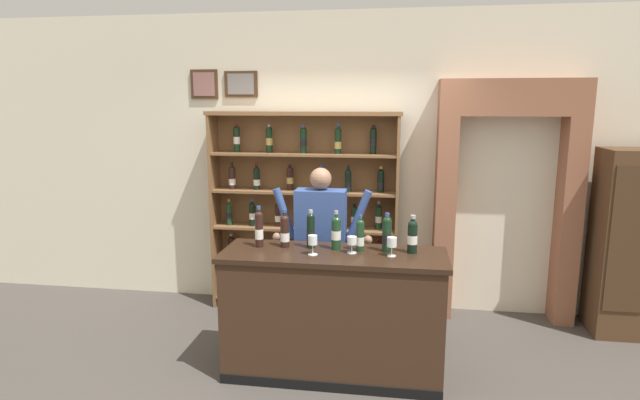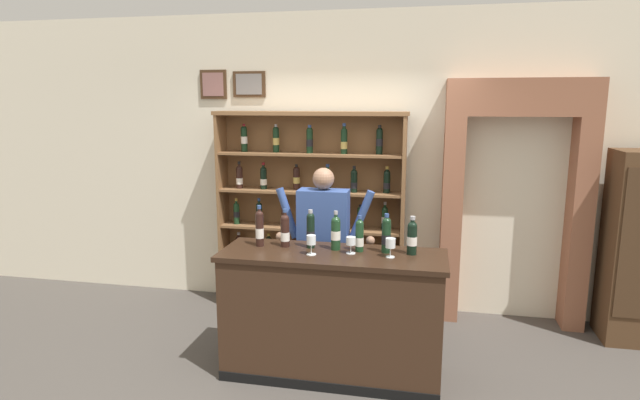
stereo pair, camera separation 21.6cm
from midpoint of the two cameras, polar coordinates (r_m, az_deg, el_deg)
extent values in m
cube|color=#47423D|center=(4.52, -1.50, -18.36)|extent=(14.00, 14.00, 0.02)
cube|color=beige|center=(5.57, 1.34, 4.13)|extent=(12.00, 0.16, 3.09)
cube|color=#422B19|center=(5.82, -13.61, 12.21)|extent=(0.29, 0.02, 0.31)
cube|color=#8E5F5A|center=(5.81, -13.67, 12.21)|extent=(0.24, 0.01, 0.25)
cube|color=#422B19|center=(5.68, -9.74, 12.40)|extent=(0.36, 0.02, 0.27)
cube|color=slate|center=(5.67, -9.79, 12.40)|extent=(0.28, 0.01, 0.21)
cube|color=brown|center=(5.69, -12.43, -1.10)|extent=(0.03, 0.29, 2.09)
cube|color=brown|center=(5.31, 7.24, -1.76)|extent=(0.03, 0.29, 2.09)
cube|color=brown|center=(5.55, -2.65, -1.15)|extent=(1.95, 0.02, 2.09)
cube|color=brown|center=(5.69, -2.84, -10.69)|extent=(1.89, 0.28, 0.02)
cylinder|color=black|center=(5.84, -10.80, -9.06)|extent=(0.07, 0.07, 0.21)
sphere|color=black|center=(5.80, -10.84, -8.02)|extent=(0.06, 0.06, 0.06)
cylinder|color=black|center=(5.79, -10.85, -7.74)|extent=(0.03, 0.03, 0.07)
cylinder|color=maroon|center=(5.78, -10.85, -7.50)|extent=(0.03, 0.03, 0.03)
cylinder|color=silver|center=(5.85, -10.79, -9.31)|extent=(0.07, 0.07, 0.07)
cylinder|color=black|center=(5.77, -7.03, -9.09)|extent=(0.07, 0.07, 0.23)
sphere|color=black|center=(5.73, -7.06, -7.96)|extent=(0.06, 0.06, 0.06)
cylinder|color=black|center=(5.72, -7.07, -7.65)|extent=(0.03, 0.03, 0.08)
cylinder|color=#B79338|center=(5.71, -7.07, -7.38)|extent=(0.03, 0.03, 0.03)
cylinder|color=tan|center=(5.78, -7.03, -9.38)|extent=(0.07, 0.07, 0.07)
cylinder|color=black|center=(5.71, -4.42, -9.33)|extent=(0.07, 0.07, 0.22)
sphere|color=black|center=(5.67, -4.44, -8.25)|extent=(0.06, 0.06, 0.06)
cylinder|color=black|center=(5.66, -4.44, -7.98)|extent=(0.02, 0.02, 0.07)
cylinder|color=#99999E|center=(5.66, -4.44, -7.75)|extent=(0.03, 0.03, 0.03)
cylinder|color=beige|center=(5.71, -4.42, -9.36)|extent=(0.07, 0.07, 0.07)
cylinder|color=black|center=(5.64, -1.58, -9.48)|extent=(0.07, 0.07, 0.23)
sphere|color=black|center=(5.60, -1.58, -8.29)|extent=(0.06, 0.06, 0.06)
cylinder|color=black|center=(5.59, -1.59, -7.96)|extent=(0.03, 0.03, 0.08)
cylinder|color=navy|center=(5.58, -1.59, -7.67)|extent=(0.03, 0.03, 0.03)
cylinder|color=tan|center=(5.64, -1.58, -9.44)|extent=(0.07, 0.07, 0.07)
cylinder|color=#19381E|center=(5.54, 2.20, -9.85)|extent=(0.07, 0.07, 0.23)
sphere|color=#19381E|center=(5.50, 2.20, -8.66)|extent=(0.06, 0.06, 0.06)
cylinder|color=#19381E|center=(5.49, 2.21, -8.30)|extent=(0.02, 0.02, 0.08)
cylinder|color=black|center=(5.48, 2.21, -7.99)|extent=(0.03, 0.03, 0.03)
cylinder|color=silver|center=(5.55, 2.19, -9.99)|extent=(0.07, 0.07, 0.07)
cylinder|color=black|center=(5.56, 5.48, -9.90)|extent=(0.07, 0.07, 0.22)
sphere|color=black|center=(5.52, 5.51, -8.76)|extent=(0.06, 0.06, 0.06)
cylinder|color=black|center=(5.51, 5.51, -8.51)|extent=(0.03, 0.03, 0.06)
cylinder|color=#B79338|center=(5.50, 5.51, -8.31)|extent=(0.03, 0.03, 0.03)
cylinder|color=tan|center=(5.57, 5.48, -10.20)|extent=(0.07, 0.07, 0.07)
cube|color=brown|center=(5.56, -2.88, -6.97)|extent=(1.89, 0.28, 0.03)
cylinder|color=black|center=(5.77, -10.70, -5.34)|extent=(0.07, 0.07, 0.20)
sphere|color=black|center=(5.74, -10.74, -4.33)|extent=(0.07, 0.07, 0.07)
cylinder|color=black|center=(5.73, -10.75, -4.02)|extent=(0.03, 0.03, 0.08)
cylinder|color=#99999E|center=(5.73, -10.76, -3.75)|extent=(0.03, 0.03, 0.03)
cylinder|color=black|center=(5.77, -10.69, -5.53)|extent=(0.07, 0.07, 0.06)
cylinder|color=black|center=(5.66, -7.45, -5.51)|extent=(0.07, 0.07, 0.21)
sphere|color=black|center=(5.63, -7.47, -4.45)|extent=(0.07, 0.07, 0.07)
cylinder|color=black|center=(5.63, -7.48, -4.12)|extent=(0.03, 0.03, 0.08)
cylinder|color=#B79338|center=(5.62, -7.49, -3.84)|extent=(0.03, 0.03, 0.03)
cylinder|color=silver|center=(5.66, -7.45, -5.54)|extent=(0.07, 0.07, 0.07)
cylinder|color=black|center=(5.59, -4.59, -5.67)|extent=(0.07, 0.07, 0.21)
sphere|color=black|center=(5.56, -4.60, -4.57)|extent=(0.07, 0.07, 0.07)
cylinder|color=black|center=(5.55, -4.61, -4.27)|extent=(0.03, 0.03, 0.07)
cylinder|color=#B79338|center=(5.54, -4.61, -4.01)|extent=(0.04, 0.04, 0.03)
cylinder|color=tan|center=(5.59, -4.58, -5.85)|extent=(0.07, 0.07, 0.07)
cylinder|color=black|center=(5.49, -1.33, -5.94)|extent=(0.07, 0.07, 0.21)
sphere|color=black|center=(5.46, -1.34, -4.85)|extent=(0.07, 0.07, 0.07)
cylinder|color=black|center=(5.45, -1.34, -4.53)|extent=(0.03, 0.03, 0.08)
cylinder|color=#99999E|center=(5.45, -1.34, -4.25)|extent=(0.03, 0.03, 0.03)
cylinder|color=silver|center=(5.49, -1.33, -5.95)|extent=(0.07, 0.07, 0.07)
cylinder|color=black|center=(5.47, 1.69, -6.04)|extent=(0.07, 0.07, 0.20)
sphere|color=black|center=(5.44, 1.70, -5.00)|extent=(0.07, 0.07, 0.07)
cylinder|color=black|center=(5.43, 1.70, -4.62)|extent=(0.03, 0.03, 0.08)
cylinder|color=#99999E|center=(5.43, 1.70, -4.29)|extent=(0.03, 0.03, 0.03)
cylinder|color=black|center=(5.47, 1.69, -6.07)|extent=(0.07, 0.07, 0.06)
cylinder|color=black|center=(5.42, 5.28, -6.26)|extent=(0.07, 0.07, 0.19)
sphere|color=black|center=(5.40, 5.30, -5.21)|extent=(0.07, 0.07, 0.07)
cylinder|color=black|center=(5.39, 5.30, -4.94)|extent=(0.03, 0.03, 0.07)
cylinder|color=maroon|center=(5.38, 5.31, -4.71)|extent=(0.04, 0.04, 0.03)
cylinder|color=beige|center=(5.42, 5.28, -6.28)|extent=(0.07, 0.07, 0.06)
cube|color=brown|center=(5.46, -2.92, -3.10)|extent=(1.89, 0.28, 0.02)
cylinder|color=#19381E|center=(5.62, -10.98, -1.73)|extent=(0.07, 0.07, 0.19)
sphere|color=#19381E|center=(5.60, -11.02, -0.72)|extent=(0.06, 0.06, 0.06)
cylinder|color=#19381E|center=(5.60, -11.03, -0.35)|extent=(0.02, 0.02, 0.08)
cylinder|color=#B79338|center=(5.59, -11.04, -0.04)|extent=(0.03, 0.03, 0.03)
cylinder|color=black|center=(5.62, -10.98, -1.64)|extent=(0.07, 0.07, 0.06)
cylinder|color=black|center=(5.54, -8.51, -1.76)|extent=(0.07, 0.07, 0.21)
sphere|color=black|center=(5.52, -8.54, -0.66)|extent=(0.06, 0.06, 0.06)
cylinder|color=black|center=(5.51, -8.55, -0.31)|extent=(0.03, 0.03, 0.08)
cylinder|color=navy|center=(5.51, -8.55, -0.01)|extent=(0.03, 0.03, 0.03)
cylinder|color=silver|center=(5.54, -8.51, -1.74)|extent=(0.07, 0.07, 0.07)
cylinder|color=black|center=(5.49, -5.73, -1.85)|extent=(0.07, 0.07, 0.20)
sphere|color=black|center=(5.47, -5.75, -0.77)|extent=(0.06, 0.06, 0.06)
cylinder|color=black|center=(5.46, -5.76, -0.43)|extent=(0.03, 0.03, 0.08)
cylinder|color=maroon|center=(5.46, -5.76, -0.13)|extent=(0.03, 0.03, 0.03)
cylinder|color=silver|center=(5.50, -5.73, -2.02)|extent=(0.07, 0.07, 0.06)
cylinder|color=#19381E|center=(5.46, -2.80, -1.88)|extent=(0.07, 0.07, 0.20)
sphere|color=#19381E|center=(5.44, -2.81, -0.80)|extent=(0.06, 0.06, 0.06)
cylinder|color=#19381E|center=(5.44, -2.81, -0.57)|extent=(0.03, 0.03, 0.06)
cylinder|color=maroon|center=(5.43, -2.81, -0.39)|extent=(0.03, 0.03, 0.03)
cylinder|color=silver|center=(5.47, -2.79, -2.12)|extent=(0.07, 0.07, 0.06)
cylinder|color=black|center=(5.38, 0.05, -2.10)|extent=(0.07, 0.07, 0.19)
sphere|color=black|center=(5.36, 0.05, -1.04)|extent=(0.06, 0.06, 0.06)
cylinder|color=black|center=(5.36, 0.05, -0.78)|extent=(0.03, 0.03, 0.06)
cylinder|color=maroon|center=(5.35, 0.05, -0.55)|extent=(0.03, 0.03, 0.03)
cylinder|color=tan|center=(5.39, 0.05, -2.31)|extent=(0.07, 0.07, 0.06)
cylinder|color=#19381E|center=(5.39, 2.62, -2.09)|extent=(0.07, 0.07, 0.19)
sphere|color=#19381E|center=(5.37, 2.63, -1.04)|extent=(0.06, 0.06, 0.06)
cylinder|color=#19381E|center=(5.36, 2.63, -0.80)|extent=(0.03, 0.03, 0.06)
cylinder|color=black|center=(5.36, 2.63, -0.61)|extent=(0.03, 0.03, 0.03)
cylinder|color=beige|center=(5.39, 2.62, -2.13)|extent=(0.07, 0.07, 0.06)
cylinder|color=#19381E|center=(5.36, 5.29, -2.12)|extent=(0.07, 0.07, 0.20)
sphere|color=#19381E|center=(5.34, 5.31, -1.00)|extent=(0.06, 0.06, 0.06)
cylinder|color=#19381E|center=(5.33, 5.32, -0.63)|extent=(0.03, 0.03, 0.08)
cylinder|color=#99999E|center=(5.33, 5.32, -0.30)|extent=(0.03, 0.03, 0.03)
cylinder|color=silver|center=(5.36, 5.29, -2.12)|extent=(0.07, 0.07, 0.07)
cube|color=brown|center=(5.38, -2.96, 0.90)|extent=(1.89, 0.28, 0.02)
cylinder|color=black|center=(5.55, -10.69, 2.21)|extent=(0.07, 0.07, 0.20)
sphere|color=black|center=(5.53, -10.73, 3.30)|extent=(0.07, 0.07, 0.07)
cylinder|color=black|center=(5.53, -10.74, 3.66)|extent=(0.03, 0.03, 0.08)
cylinder|color=black|center=(5.52, -10.75, 3.97)|extent=(0.03, 0.03, 0.03)
cylinder|color=silver|center=(5.55, -10.68, 1.98)|extent=(0.07, 0.07, 0.06)
cylinder|color=black|center=(5.47, -8.06, 2.15)|extent=(0.07, 0.07, 0.20)
sphere|color=black|center=(5.46, -8.09, 3.23)|extent=(0.07, 0.07, 0.07)
cylinder|color=black|center=(5.45, -8.10, 3.59)|extent=(0.03, 0.03, 0.08)
cylinder|color=maroon|center=(5.45, -8.11, 3.92)|extent=(0.03, 0.03, 0.03)
cylinder|color=silver|center=(5.48, -8.06, 1.93)|extent=(0.07, 0.07, 0.06)
cylinder|color=black|center=(5.43, -4.44, 2.18)|extent=(0.07, 0.07, 0.20)
sphere|color=black|center=(5.41, -4.45, 3.29)|extent=(0.07, 0.07, 0.07)
cylinder|color=black|center=(5.41, -4.46, 3.55)|extent=(0.03, 0.03, 0.06)
cylinder|color=black|center=(5.41, -4.46, 3.76)|extent=(0.03, 0.03, 0.03)
cylinder|color=tan|center=(5.43, -4.44, 2.15)|extent=(0.07, 0.07, 0.06)
cylinder|color=#19381E|center=(5.32, -0.99, 2.00)|extent=(0.07, 0.07, 0.19)
sphere|color=#19381E|center=(5.31, -1.00, 3.09)|extent=(0.07, 0.07, 0.07)
cylinder|color=#19381E|center=(5.30, -1.00, 3.46)|extent=(0.03, 0.03, 0.08)
cylinder|color=navy|center=(5.30, -1.00, 3.80)|extent=(0.04, 0.04, 0.03)
cylinder|color=black|center=(5.33, -0.99, 1.80)|extent=(0.07, 0.07, 0.06)
cylinder|color=black|center=(5.27, 1.92, 1.91)|extent=(0.07, 0.07, 0.19)
sphere|color=black|center=(5.26, 1.93, 3.02)|extent=(0.07, 0.07, 0.07)
cylinder|color=black|center=(5.25, 1.93, 3.34)|extent=(0.03, 0.03, 0.07)
cylinder|color=black|center=(5.25, 1.93, 3.63)|extent=(0.03, 0.03, 0.03)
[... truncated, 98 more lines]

